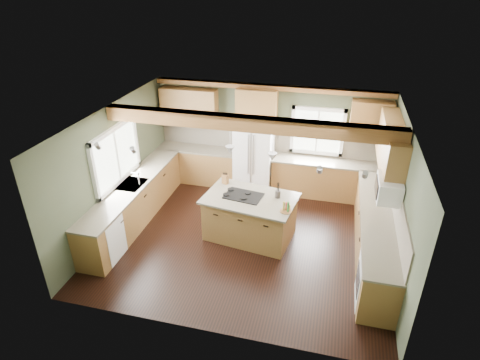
# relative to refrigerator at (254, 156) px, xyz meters

# --- Properties ---
(floor) EXTENTS (5.60, 5.60, 0.00)m
(floor) POSITION_rel_refrigerator_xyz_m (0.30, -2.12, -0.90)
(floor) COLOR black
(floor) RESTS_ON ground
(ceiling) EXTENTS (5.60, 5.60, 0.00)m
(ceiling) POSITION_rel_refrigerator_xyz_m (0.30, -2.12, 1.70)
(ceiling) COLOR silver
(ceiling) RESTS_ON wall_back
(wall_back) EXTENTS (5.60, 0.00, 5.60)m
(wall_back) POSITION_rel_refrigerator_xyz_m (0.30, 0.38, 0.40)
(wall_back) COLOR #3F4732
(wall_back) RESTS_ON ground
(wall_left) EXTENTS (0.00, 5.00, 5.00)m
(wall_left) POSITION_rel_refrigerator_xyz_m (-2.50, -2.12, 0.40)
(wall_left) COLOR #3F4732
(wall_left) RESTS_ON ground
(wall_right) EXTENTS (0.00, 5.00, 5.00)m
(wall_right) POSITION_rel_refrigerator_xyz_m (3.10, -2.12, 0.40)
(wall_right) COLOR #3F4732
(wall_right) RESTS_ON ground
(ceiling_beam) EXTENTS (5.55, 0.26, 0.26)m
(ceiling_beam) POSITION_rel_refrigerator_xyz_m (0.30, -2.02, 1.57)
(ceiling_beam) COLOR brown
(ceiling_beam) RESTS_ON ceiling
(soffit_trim) EXTENTS (5.55, 0.20, 0.10)m
(soffit_trim) POSITION_rel_refrigerator_xyz_m (0.30, 0.28, 1.64)
(soffit_trim) COLOR brown
(soffit_trim) RESTS_ON ceiling
(backsplash_back) EXTENTS (5.58, 0.03, 0.58)m
(backsplash_back) POSITION_rel_refrigerator_xyz_m (0.30, 0.36, 0.31)
(backsplash_back) COLOR brown
(backsplash_back) RESTS_ON wall_back
(backsplash_right) EXTENTS (0.03, 3.70, 0.58)m
(backsplash_right) POSITION_rel_refrigerator_xyz_m (3.08, -2.07, 0.31)
(backsplash_right) COLOR brown
(backsplash_right) RESTS_ON wall_right
(base_cab_back_left) EXTENTS (2.02, 0.60, 0.88)m
(base_cab_back_left) POSITION_rel_refrigerator_xyz_m (-1.49, 0.08, -0.46)
(base_cab_back_left) COLOR brown
(base_cab_back_left) RESTS_ON floor
(counter_back_left) EXTENTS (2.06, 0.64, 0.04)m
(counter_back_left) POSITION_rel_refrigerator_xyz_m (-1.49, 0.08, 0.00)
(counter_back_left) COLOR #454033
(counter_back_left) RESTS_ON base_cab_back_left
(base_cab_back_right) EXTENTS (2.62, 0.60, 0.88)m
(base_cab_back_right) POSITION_rel_refrigerator_xyz_m (1.79, 0.08, -0.46)
(base_cab_back_right) COLOR brown
(base_cab_back_right) RESTS_ON floor
(counter_back_right) EXTENTS (2.66, 0.64, 0.04)m
(counter_back_right) POSITION_rel_refrigerator_xyz_m (1.79, 0.08, 0.00)
(counter_back_right) COLOR #454033
(counter_back_right) RESTS_ON base_cab_back_right
(base_cab_left) EXTENTS (0.60, 3.70, 0.88)m
(base_cab_left) POSITION_rel_refrigerator_xyz_m (-2.20, -2.07, -0.46)
(base_cab_left) COLOR brown
(base_cab_left) RESTS_ON floor
(counter_left) EXTENTS (0.64, 3.74, 0.04)m
(counter_left) POSITION_rel_refrigerator_xyz_m (-2.20, -2.07, 0.00)
(counter_left) COLOR #454033
(counter_left) RESTS_ON base_cab_left
(base_cab_right) EXTENTS (0.60, 3.70, 0.88)m
(base_cab_right) POSITION_rel_refrigerator_xyz_m (2.80, -2.07, -0.46)
(base_cab_right) COLOR brown
(base_cab_right) RESTS_ON floor
(counter_right) EXTENTS (0.64, 3.74, 0.04)m
(counter_right) POSITION_rel_refrigerator_xyz_m (2.80, -2.07, 0.00)
(counter_right) COLOR #454033
(counter_right) RESTS_ON base_cab_right
(upper_cab_back_left) EXTENTS (1.40, 0.35, 0.90)m
(upper_cab_back_left) POSITION_rel_refrigerator_xyz_m (-1.69, 0.21, 1.05)
(upper_cab_back_left) COLOR brown
(upper_cab_back_left) RESTS_ON wall_back
(upper_cab_over_fridge) EXTENTS (0.96, 0.35, 0.70)m
(upper_cab_over_fridge) POSITION_rel_refrigerator_xyz_m (-0.00, 0.21, 1.25)
(upper_cab_over_fridge) COLOR brown
(upper_cab_over_fridge) RESTS_ON wall_back
(upper_cab_right) EXTENTS (0.35, 2.20, 0.90)m
(upper_cab_right) POSITION_rel_refrigerator_xyz_m (2.92, -1.22, 1.05)
(upper_cab_right) COLOR brown
(upper_cab_right) RESTS_ON wall_right
(upper_cab_back_corner) EXTENTS (0.90, 0.35, 0.90)m
(upper_cab_back_corner) POSITION_rel_refrigerator_xyz_m (2.60, 0.21, 1.05)
(upper_cab_back_corner) COLOR brown
(upper_cab_back_corner) RESTS_ON wall_back
(window_left) EXTENTS (0.04, 1.60, 1.05)m
(window_left) POSITION_rel_refrigerator_xyz_m (-2.48, -2.07, 0.65)
(window_left) COLOR white
(window_left) RESTS_ON wall_left
(window_back) EXTENTS (1.10, 0.04, 1.00)m
(window_back) POSITION_rel_refrigerator_xyz_m (1.45, 0.36, 0.65)
(window_back) COLOR white
(window_back) RESTS_ON wall_back
(sink) EXTENTS (0.50, 0.65, 0.03)m
(sink) POSITION_rel_refrigerator_xyz_m (-2.20, -2.07, 0.01)
(sink) COLOR #262628
(sink) RESTS_ON counter_left
(faucet) EXTENTS (0.02, 0.02, 0.28)m
(faucet) POSITION_rel_refrigerator_xyz_m (-2.02, -2.07, 0.15)
(faucet) COLOR #B2B2B7
(faucet) RESTS_ON sink
(dishwasher) EXTENTS (0.60, 0.60, 0.84)m
(dishwasher) POSITION_rel_refrigerator_xyz_m (-2.19, -3.37, -0.47)
(dishwasher) COLOR white
(dishwasher) RESTS_ON floor
(oven) EXTENTS (0.60, 0.72, 0.84)m
(oven) POSITION_rel_refrigerator_xyz_m (2.79, -3.37, -0.47)
(oven) COLOR white
(oven) RESTS_ON floor
(microwave) EXTENTS (0.40, 0.70, 0.38)m
(microwave) POSITION_rel_refrigerator_xyz_m (2.88, -2.17, 0.65)
(microwave) COLOR white
(microwave) RESTS_ON wall_right
(pendant_left) EXTENTS (0.18, 0.18, 0.16)m
(pendant_left) POSITION_rel_refrigerator_xyz_m (-0.06, -1.96, 0.98)
(pendant_left) COLOR #B2B2B7
(pendant_left) RESTS_ON ceiling
(pendant_right) EXTENTS (0.18, 0.18, 0.16)m
(pendant_right) POSITION_rel_refrigerator_xyz_m (0.78, -2.08, 0.98)
(pendant_right) COLOR #B2B2B7
(pendant_right) RESTS_ON ceiling
(refrigerator) EXTENTS (0.90, 0.74, 1.80)m
(refrigerator) POSITION_rel_refrigerator_xyz_m (0.00, 0.00, 0.00)
(refrigerator) COLOR white
(refrigerator) RESTS_ON floor
(island) EXTENTS (1.83, 1.27, 0.88)m
(island) POSITION_rel_refrigerator_xyz_m (0.36, -2.02, -0.46)
(island) COLOR olive
(island) RESTS_ON floor
(island_top) EXTENTS (1.96, 1.40, 0.04)m
(island_top) POSITION_rel_refrigerator_xyz_m (0.36, -2.02, 0.00)
(island_top) COLOR #454033
(island_top) RESTS_ON island
(cooktop) EXTENTS (0.80, 0.59, 0.02)m
(cooktop) POSITION_rel_refrigerator_xyz_m (0.22, -2.00, 0.03)
(cooktop) COLOR black
(cooktop) RESTS_ON island_top
(knife_block) EXTENTS (0.15, 0.13, 0.21)m
(knife_block) POSITION_rel_refrigerator_xyz_m (-0.28, -1.57, 0.12)
(knife_block) COLOR brown
(knife_block) RESTS_ON island_top
(utensil_crock) EXTENTS (0.13, 0.13, 0.15)m
(utensil_crock) POSITION_rel_refrigerator_xyz_m (0.89, -1.88, 0.09)
(utensil_crock) COLOR #3E3532
(utensil_crock) RESTS_ON island_top
(bottle_tray) EXTENTS (0.31, 0.31, 0.21)m
(bottle_tray) POSITION_rel_refrigerator_xyz_m (1.12, -2.36, 0.13)
(bottle_tray) COLOR #5A301B
(bottle_tray) RESTS_ON island_top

